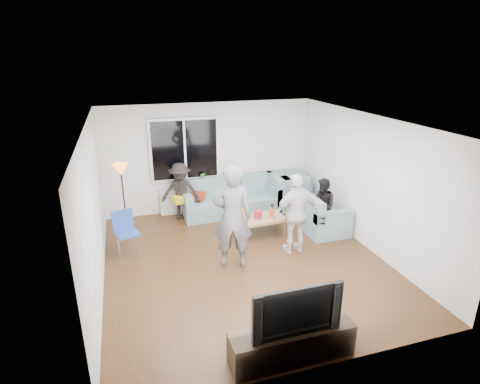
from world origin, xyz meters
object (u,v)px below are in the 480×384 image
object	(u,v)px
sofa_right_section	(313,205)
player_left	(232,217)
player_right	(296,214)
tv_console	(292,343)
spectator_right	(323,205)
television	(294,307)
side_chair	(127,234)
sofa_back_section	(231,197)
coffee_table	(258,226)
spectator_back	(181,192)
floor_lamp	(124,201)

from	to	relation	value
sofa_right_section	player_left	world-z (taller)	player_left
player_right	tv_console	world-z (taller)	player_right
player_right	tv_console	bearing A→B (deg)	62.47
spectator_right	television	bearing A→B (deg)	-42.50
side_chair	spectator_right	distance (m)	4.07
tv_console	television	bearing A→B (deg)	0.00
sofa_back_section	television	distance (m)	4.82
sofa_back_section	sofa_right_section	size ratio (longest dim) A/B	1.15
coffee_table	side_chair	xyz separation A→B (m)	(-2.66, -0.06, 0.23)
sofa_right_section	coffee_table	size ratio (longest dim) A/B	1.82
side_chair	spectator_right	world-z (taller)	spectator_right
sofa_back_section	spectator_back	world-z (taller)	spectator_back
sofa_back_section	player_right	world-z (taller)	player_right
coffee_table	player_left	distance (m)	1.54
sofa_right_section	player_left	size ratio (longest dim) A/B	1.05
floor_lamp	coffee_table	bearing A→B (deg)	-17.36
coffee_table	tv_console	world-z (taller)	tv_console
side_chair	television	distance (m)	3.90
coffee_table	side_chair	distance (m)	2.67
sofa_back_section	television	bearing A→B (deg)	-96.79
sofa_back_section	player_left	bearing A→B (deg)	-105.33
sofa_back_section	player_right	size ratio (longest dim) A/B	1.46
player_left	tv_console	world-z (taller)	player_left
player_right	spectator_right	xyz separation A→B (m)	(0.97, 0.71, -0.20)
side_chair	spectator_right	xyz separation A→B (m)	(4.07, -0.12, 0.15)
sofa_right_section	spectator_back	bearing A→B (deg)	68.98
sofa_right_section	tv_console	size ratio (longest dim) A/B	1.25
side_chair	floor_lamp	xyz separation A→B (m)	(0.00, 0.89, 0.35)
coffee_table	player_right	distance (m)	1.15
floor_lamp	television	xyz separation A→B (m)	(1.88, -4.29, -0.01)
sofa_right_section	floor_lamp	bearing A→B (deg)	81.99
spectator_back	television	size ratio (longest dim) A/B	1.17
player_left	sofa_right_section	bearing A→B (deg)	-134.24
sofa_back_section	player_left	xyz separation A→B (m)	(-0.64, -2.35, 0.53)
player_right	television	bearing A→B (deg)	62.47
player_right	tv_console	distance (m)	2.90
player_right	player_left	bearing A→B (deg)	4.48
sofa_right_section	television	xyz separation A→B (m)	(-2.19, -3.72, 0.34)
sofa_back_section	tv_console	size ratio (longest dim) A/B	1.44
spectator_right	television	world-z (taller)	spectator_right
television	side_chair	bearing A→B (deg)	118.89
television	player_right	bearing A→B (deg)	64.58
side_chair	floor_lamp	distance (m)	0.95
player_left	spectator_back	distance (m)	2.46
spectator_back	sofa_back_section	bearing A→B (deg)	16.09
side_chair	tv_console	bearing A→B (deg)	-79.01
floor_lamp	television	distance (m)	4.68
side_chair	player_left	distance (m)	2.12
coffee_table	spectator_back	xyz separation A→B (m)	(-1.41, 1.34, 0.47)
sofa_right_section	floor_lamp	xyz separation A→B (m)	(-4.07, 0.57, 0.36)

